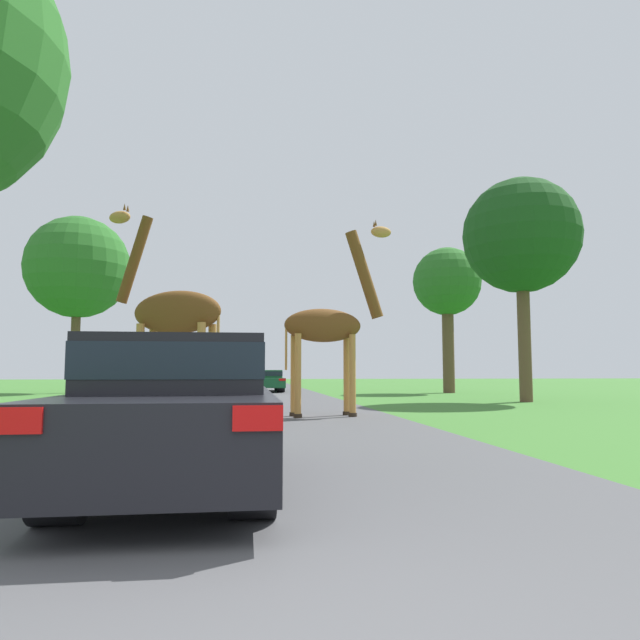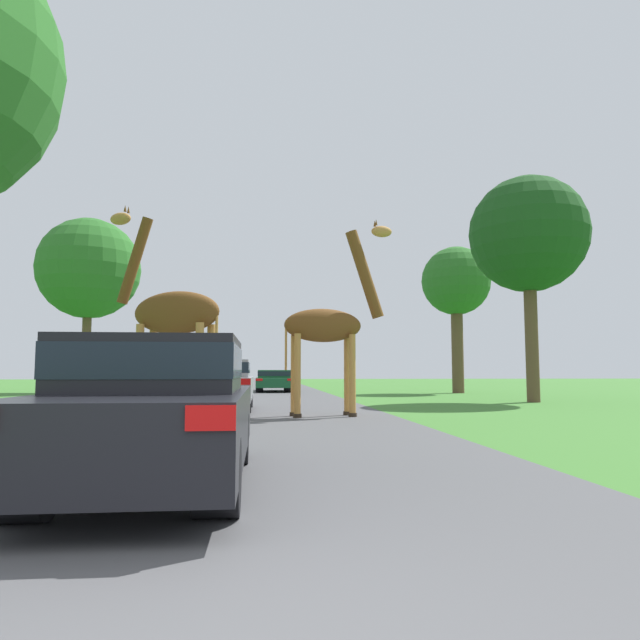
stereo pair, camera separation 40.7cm
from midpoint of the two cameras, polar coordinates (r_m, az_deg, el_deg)
name	(u,v)px [view 2 (the right image)]	position (r m, az deg, el deg)	size (l,w,h in m)	color
road	(257,392)	(32.01, -6.00, -7.13)	(7.36, 120.00, 0.00)	#4C4C4F
giraffe_near_road	(331,323)	(14.54, 1.86, -0.34)	(2.90, 0.89, 5.12)	#B77F3D
giraffe_companion	(172,317)	(13.53, -13.77, 0.26)	(2.89, 1.53, 5.12)	#B77F3D
car_lead_maroon	(156,408)	(5.94, -14.17, -8.49)	(1.78, 4.32, 1.46)	black
car_queue_right	(219,383)	(16.96, -9.40, -6.26)	(1.93, 4.04, 1.46)	gray
car_queue_left	(274,380)	(32.10, -4.25, -5.98)	(2.00, 4.69, 1.19)	#144C28
tree_left_edge	(528,235)	(23.05, 20.58, 7.93)	(4.36, 4.36, 8.45)	brown
tree_centre_back	(89,269)	(32.86, -21.78, 4.76)	(5.36, 5.36, 9.28)	brown
tree_right_cluster	(456,283)	(31.02, 13.82, 3.59)	(3.61, 3.61, 7.69)	brown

